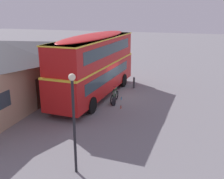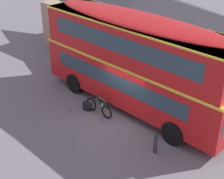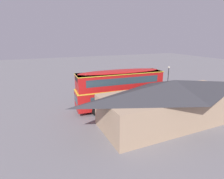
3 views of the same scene
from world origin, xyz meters
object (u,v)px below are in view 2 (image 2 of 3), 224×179
Objects in this scene: double_decker_bus at (135,59)px; touring_bicycle at (98,107)px; kerb_bollard at (155,143)px; water_bottle_blue_sports at (102,119)px; water_bottle_red_squeeze at (70,110)px; backpack_on_ground at (87,106)px.

touring_bicycle is (-0.86, -1.78, -2.27)m from double_decker_bus.
kerb_bollard is at bearing -8.16° from touring_bicycle.
kerb_bollard is (3.30, -0.20, 0.39)m from water_bottle_blue_sports.
touring_bicycle is 7.75× the size of water_bottle_blue_sports.
water_bottle_red_squeeze is at bearing -144.58° from touring_bicycle.
water_bottle_blue_sports is 0.96× the size of water_bottle_red_squeeze.
backpack_on_ground is at bearing 174.73° from kerb_bollard.
double_decker_bus is 4.40m from kerb_bollard.
water_bottle_red_squeeze is (-1.16, -0.83, -0.26)m from touring_bicycle.
touring_bicycle is 1.45m from water_bottle_red_squeeze.
touring_bicycle is 7.45× the size of water_bottle_red_squeeze.
water_bottle_blue_sports is 3.33m from kerb_bollard.
water_bottle_blue_sports is 0.23× the size of kerb_bollard.
water_bottle_red_squeeze is at bearing -126.38° from backpack_on_ground.
double_decker_bus reaches higher than touring_bicycle.
kerb_bollard is at bearing -37.58° from double_decker_bus.
touring_bicycle is 3.95m from kerb_bollard.
water_bottle_red_squeeze is at bearing -176.99° from kerb_bollard.
touring_bicycle is at bearing -115.69° from double_decker_bus.
backpack_on_ground is 2.12× the size of water_bottle_red_squeeze.
kerb_bollard reaches higher than water_bottle_red_squeeze.
water_bottle_red_squeeze is at bearing -165.27° from water_bottle_blue_sports.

